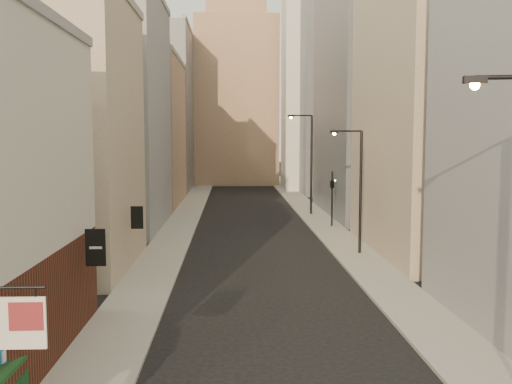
% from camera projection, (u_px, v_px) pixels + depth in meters
% --- Properties ---
extents(sidewalk_left, '(3.00, 140.00, 0.15)m').
position_uv_depth(sidewalk_left, '(190.00, 208.00, 63.84)').
color(sidewalk_left, gray).
rests_on(sidewalk_left, ground).
extents(sidewalk_right, '(3.00, 140.00, 0.15)m').
position_uv_depth(sidewalk_right, '(306.00, 208.00, 64.40)').
color(sidewalk_right, gray).
rests_on(sidewalk_right, ground).
extents(left_bldg_beige, '(8.00, 12.00, 16.00)m').
position_uv_depth(left_bldg_beige, '(62.00, 137.00, 34.01)').
color(left_bldg_beige, tan).
rests_on(left_bldg_beige, ground).
extents(left_bldg_grey, '(8.00, 16.00, 20.00)m').
position_uv_depth(left_bldg_grey, '(115.00, 114.00, 49.74)').
color(left_bldg_grey, gray).
rests_on(left_bldg_grey, ground).
extents(left_bldg_tan, '(8.00, 18.00, 17.00)m').
position_uv_depth(left_bldg_tan, '(146.00, 133.00, 67.78)').
color(left_bldg_tan, '#97755B').
rests_on(left_bldg_tan, ground).
extents(left_bldg_wingrid, '(8.00, 20.00, 24.00)m').
position_uv_depth(left_bldg_wingrid, '(165.00, 111.00, 87.34)').
color(left_bldg_wingrid, gray).
rests_on(left_bldg_wingrid, ground).
extents(right_bldg_beige, '(8.00, 16.00, 20.00)m').
position_uv_depth(right_bldg_beige, '(435.00, 108.00, 38.82)').
color(right_bldg_beige, tan).
rests_on(right_bldg_beige, ground).
extents(right_bldg_wingrid, '(8.00, 20.00, 26.00)m').
position_uv_depth(right_bldg_wingrid, '(366.00, 88.00, 58.43)').
color(right_bldg_wingrid, gray).
rests_on(right_bldg_wingrid, ground).
extents(highrise, '(21.00, 23.00, 51.20)m').
position_uv_depth(highrise, '(364.00, 19.00, 85.33)').
color(highrise, gray).
rests_on(highrise, ground).
extents(clock_tower, '(14.00, 14.00, 44.90)m').
position_uv_depth(clock_tower, '(236.00, 82.00, 99.21)').
color(clock_tower, '#97755B').
rests_on(clock_tower, ground).
extents(white_tower, '(8.00, 8.00, 41.50)m').
position_uv_depth(white_tower, '(310.00, 67.00, 85.66)').
color(white_tower, silver).
rests_on(white_tower, ground).
extents(streetlamp_mid, '(2.22, 0.33, 8.46)m').
position_uv_depth(streetlamp_mid, '(357.00, 184.00, 38.36)').
color(streetlamp_mid, black).
rests_on(streetlamp_mid, ground).
extents(streetlamp_far, '(2.64, 0.90, 10.27)m').
position_uv_depth(streetlamp_far, '(309.00, 158.00, 58.04)').
color(streetlamp_far, black).
rests_on(streetlamp_far, ground).
extents(traffic_light_right, '(0.78, 0.78, 5.00)m').
position_uv_depth(traffic_light_right, '(332.00, 184.00, 50.18)').
color(traffic_light_right, black).
rests_on(traffic_light_right, ground).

